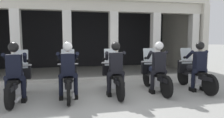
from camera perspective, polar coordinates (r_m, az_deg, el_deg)
name	(u,v)px	position (r m, az deg, el deg)	size (l,w,h in m)	color
ground_plane	(99,76)	(9.09, -3.74, -4.76)	(80.00, 80.00, 0.00)	#999993
station_building	(86,30)	(10.52, -7.40, 8.30)	(10.67, 4.34, 3.39)	black
kerb_strip	(93,79)	(8.04, -5.54, -5.76)	(10.17, 0.24, 0.12)	#B7B5AD
motorcycle_far_left	(18,81)	(6.10, -25.23, -5.82)	(0.62, 2.04, 1.35)	black
police_officer_far_left	(15,67)	(5.76, -26.06, -2.10)	(0.63, 0.61, 1.58)	black
motorcycle_left	(68,79)	(5.96, -12.36, -5.66)	(0.62, 2.04, 1.35)	black
police_officer_left	(68,66)	(5.60, -12.47, -1.84)	(0.63, 0.61, 1.58)	black
motorcycle_center	(113,77)	(6.14, 0.42, -5.18)	(0.62, 2.04, 1.35)	black
police_officer_center	(116,64)	(5.79, 1.03, -1.45)	(0.63, 0.61, 1.58)	black
motorcycle_right	(154,75)	(6.58, 12.00, -4.56)	(0.62, 2.04, 1.35)	black
police_officer_right	(159,63)	(6.26, 13.14, -1.06)	(0.63, 0.61, 1.58)	black
motorcycle_far_right	(193,74)	(7.17, 22.15, -4.00)	(0.62, 2.04, 1.35)	black
police_officer_far_right	(199,62)	(6.89, 23.61, -0.78)	(0.63, 0.61, 1.58)	black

